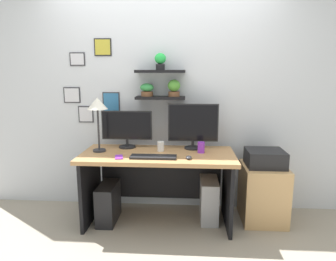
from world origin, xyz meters
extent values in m
plane|color=gray|center=(0.00, 0.00, 0.00)|extent=(8.00, 8.00, 0.00)
cube|color=silver|center=(0.00, 0.44, 1.35)|extent=(4.40, 0.04, 2.70)
cube|color=black|center=(0.00, 0.32, 1.28)|extent=(0.53, 0.20, 0.03)
cube|color=black|center=(0.00, 0.32, 1.56)|extent=(0.53, 0.20, 0.03)
cylinder|color=brown|center=(0.15, 0.32, 1.32)|extent=(0.12, 0.12, 0.05)
ellipsoid|color=#4A9032|center=(0.15, 0.32, 1.41)|extent=(0.13, 0.13, 0.13)
cylinder|color=brown|center=(-0.15, 0.32, 1.32)|extent=(0.13, 0.13, 0.05)
ellipsoid|color=#359148|center=(-0.15, 0.32, 1.39)|extent=(0.15, 0.15, 0.09)
cylinder|color=black|center=(0.00, 0.32, 1.61)|extent=(0.10, 0.10, 0.06)
ellipsoid|color=green|center=(0.00, 0.32, 1.70)|extent=(0.12, 0.12, 0.11)
cube|color=#2D2D33|center=(-0.87, 0.42, 1.08)|extent=(0.17, 0.02, 0.19)
cube|color=silver|center=(-0.87, 0.41, 1.08)|extent=(0.15, 0.00, 0.16)
cube|color=#2D2D33|center=(-0.57, 0.42, 1.22)|extent=(0.19, 0.02, 0.23)
cube|color=teal|center=(-0.57, 0.41, 1.22)|extent=(0.17, 0.00, 0.20)
cube|color=black|center=(-0.64, 0.42, 1.82)|extent=(0.19, 0.02, 0.19)
cube|color=gold|center=(-0.64, 0.41, 1.82)|extent=(0.17, 0.00, 0.16)
cube|color=#2D2D33|center=(-1.02, 0.42, 1.30)|extent=(0.19, 0.02, 0.18)
cube|color=silver|center=(-1.02, 0.41, 1.30)|extent=(0.17, 0.00, 0.15)
cube|color=#2D2D33|center=(-0.93, 0.42, 1.70)|extent=(0.17, 0.02, 0.15)
cube|color=silver|center=(-0.93, 0.41, 1.70)|extent=(0.15, 0.00, 0.12)
cube|color=tan|center=(0.00, 0.00, 0.73)|extent=(1.55, 0.68, 0.04)
cube|color=black|center=(-0.71, 0.00, 0.35)|extent=(0.04, 0.62, 0.71)
cube|color=black|center=(0.71, 0.00, 0.35)|extent=(0.04, 0.62, 0.71)
cube|color=black|center=(0.00, 0.30, 0.39)|extent=(1.35, 0.02, 0.50)
cylinder|color=black|center=(-0.36, 0.21, 0.76)|extent=(0.18, 0.18, 0.02)
cylinder|color=black|center=(-0.36, 0.21, 0.81)|extent=(0.03, 0.03, 0.09)
cube|color=black|center=(-0.36, 0.22, 0.99)|extent=(0.55, 0.02, 0.31)
cube|color=black|center=(-0.36, 0.21, 0.99)|extent=(0.52, 0.00, 0.29)
cylinder|color=black|center=(0.36, 0.21, 0.76)|extent=(0.18, 0.18, 0.02)
cylinder|color=black|center=(0.36, 0.21, 0.80)|extent=(0.03, 0.03, 0.08)
cube|color=black|center=(0.36, 0.22, 1.03)|extent=(0.53, 0.02, 0.40)
cube|color=black|center=(0.36, 0.21, 1.03)|extent=(0.51, 0.00, 0.37)
cube|color=black|center=(-0.03, -0.17, 0.76)|extent=(0.44, 0.14, 0.02)
ellipsoid|color=#2D2D33|center=(0.31, -0.18, 0.77)|extent=(0.06, 0.09, 0.03)
cylinder|color=#2D2D33|center=(-0.61, 0.03, 0.76)|extent=(0.13, 0.13, 0.02)
cylinder|color=#2D2D33|center=(-0.61, 0.03, 0.98)|extent=(0.02, 0.02, 0.42)
cone|color=silver|center=(-0.61, 0.03, 1.25)|extent=(0.20, 0.20, 0.12)
cube|color=purple|center=(-0.36, -0.18, 0.76)|extent=(0.10, 0.15, 0.01)
cylinder|color=white|center=(0.02, 0.09, 0.80)|extent=(0.07, 0.07, 0.10)
cylinder|color=purple|center=(0.44, 0.05, 0.81)|extent=(0.07, 0.07, 0.11)
cube|color=tan|center=(1.10, 0.13, 0.30)|extent=(0.44, 0.50, 0.60)
cube|color=black|center=(1.10, 0.13, 0.68)|extent=(0.38, 0.34, 0.17)
cube|color=black|center=(-0.53, -0.01, 0.20)|extent=(0.18, 0.40, 0.40)
cube|color=#99999E|center=(0.53, 0.10, 0.22)|extent=(0.18, 0.40, 0.44)
camera|label=1|loc=(0.30, -2.86, 1.55)|focal=31.43mm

